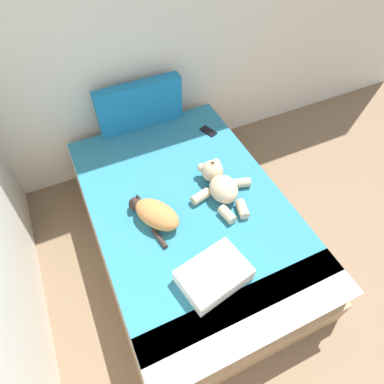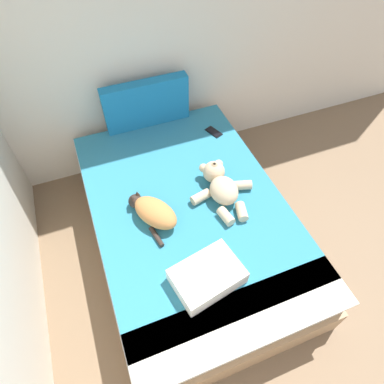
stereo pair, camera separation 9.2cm
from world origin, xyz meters
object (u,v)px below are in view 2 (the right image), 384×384
Objects in this scene: cell_phone at (214,132)px; cat at (153,212)px; patterned_cushion at (146,104)px; bed at (189,224)px; teddy_bear at (221,186)px; throw_pillow at (207,276)px.

cat is at bearing -137.95° from cell_phone.
patterned_cushion is 0.62m from cell_phone.
teddy_bear reaches higher than bed.
cell_phone is (0.48, -0.32, -0.20)m from patterned_cushion.
cat is at bearing -174.18° from bed.
cell_phone is at bearing -33.88° from patterned_cushion.
teddy_bear is at bearing -74.63° from patterned_cushion.
patterned_cushion is at bearing 146.12° from cell_phone.
patterned_cushion is 1.03m from cat.
bed is at bearing 79.97° from throw_pillow.
throw_pillow is at bearing -73.75° from cat.
throw_pillow is at bearing -93.54° from patterned_cushion.
teddy_bear reaches higher than cat.
cell_phone is at bearing 42.05° from cat.
bed is 1.07m from patterned_cushion.
cat is (-0.26, -0.99, -0.13)m from patterned_cushion.
bed is 12.59× the size of cell_phone.
teddy_bear is 0.69m from throw_pillow.
cat is 0.52m from teddy_bear.
cat is at bearing -104.49° from patterned_cushion.
cell_phone is at bearing 64.60° from throw_pillow.
patterned_cushion is 1.80× the size of throw_pillow.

